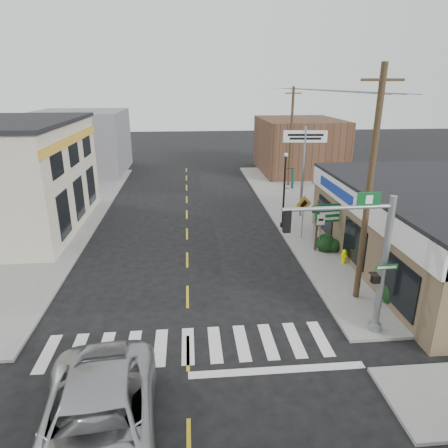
{
  "coord_description": "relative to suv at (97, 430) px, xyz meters",
  "views": [
    {
      "loc": [
        0.21,
        -12.0,
        9.12
      ],
      "look_at": [
        1.82,
        5.78,
        2.8
      ],
      "focal_mm": 32.0,
      "sensor_mm": 36.0,
      "label": 1
    }
  ],
  "objects": [
    {
      "name": "ground",
      "position": [
        2.28,
        4.03,
        -0.91
      ],
      "size": [
        140.0,
        140.0,
        0.0
      ],
      "primitive_type": "plane",
      "color": "black",
      "rests_on": "ground"
    },
    {
      "name": "lamp_post",
      "position": [
        8.64,
        16.41,
        2.07
      ],
      "size": [
        0.64,
        0.5,
        4.9
      ],
      "rotation": [
        0.0,
        0.0,
        -0.17
      ],
      "color": "black",
      "rests_on": "sidewalk_right"
    },
    {
      "name": "utility_pole_far",
      "position": [
        11.78,
        27.71,
        3.7
      ],
      "size": [
        1.52,
        0.23,
        8.73
      ],
      "rotation": [
        0.0,
        0.0,
        0.11
      ],
      "color": "#493325",
      "rests_on": "sidewalk_right"
    },
    {
      "name": "traffic_signal_pole",
      "position": [
        8.83,
        4.63,
        2.51
      ],
      "size": [
        4.34,
        0.36,
        5.5
      ],
      "rotation": [
        0.0,
        0.0,
        0.03
      ],
      "color": "gray",
      "rests_on": "sidewalk_right"
    },
    {
      "name": "shrub_back",
      "position": [
        10.12,
        12.4,
        -0.37
      ],
      "size": [
        1.1,
        1.1,
        0.83
      ],
      "primitive_type": "ellipsoid",
      "color": "black",
      "rests_on": "sidewalk_right"
    },
    {
      "name": "bare_tree",
      "position": [
        12.78,
        9.54,
        2.97
      ],
      "size": [
        2.38,
        2.38,
        4.76
      ],
      "rotation": [
        0.0,
        0.0,
        -0.39
      ],
      "color": "black",
      "rests_on": "sidewalk_right"
    },
    {
      "name": "sidewalk_right",
      "position": [
        11.28,
        17.03,
        -0.84
      ],
      "size": [
        6.0,
        38.0,
        0.13
      ],
      "primitive_type": "cube",
      "color": "gray",
      "rests_on": "ground"
    },
    {
      "name": "fire_hydrant",
      "position": [
        10.54,
        10.62,
        -0.37
      ],
      "size": [
        0.24,
        0.24,
        0.75
      ],
      "rotation": [
        0.0,
        0.0,
        0.37
      ],
      "color": "#E9E600",
      "rests_on": "sidewalk_right"
    },
    {
      "name": "suv",
      "position": [
        0.0,
        0.0,
        0.0
      ],
      "size": [
        3.63,
        6.8,
        1.82
      ],
      "primitive_type": "imported",
      "rotation": [
        0.0,
        0.0,
        0.1
      ],
      "color": "#AAACAF",
      "rests_on": "ground"
    },
    {
      "name": "bldg_distant_right",
      "position": [
        14.28,
        34.03,
        1.89
      ],
      "size": [
        8.0,
        10.0,
        5.6
      ],
      "primitive_type": "cube",
      "color": "brown",
      "rests_on": "ground"
    },
    {
      "name": "center_line",
      "position": [
        2.28,
        12.03,
        -0.9
      ],
      "size": [
        0.12,
        56.0,
        0.01
      ],
      "primitive_type": "cube",
      "color": "gold",
      "rests_on": "ground"
    },
    {
      "name": "bldg_distant_left",
      "position": [
        -8.72,
        36.03,
        2.29
      ],
      "size": [
        9.0,
        10.0,
        6.4
      ],
      "primitive_type": "cube",
      "color": "slate",
      "rests_on": "ground"
    },
    {
      "name": "shrub_front",
      "position": [
        11.25,
        6.42,
        -0.29
      ],
      "size": [
        1.3,
        1.3,
        0.97
      ],
      "primitive_type": "ellipsoid",
      "color": "#16381B",
      "rests_on": "sidewalk_right"
    },
    {
      "name": "crosswalk",
      "position": [
        2.28,
        4.43,
        -0.9
      ],
      "size": [
        11.0,
        2.2,
        0.01
      ],
      "primitive_type": "cube",
      "color": "silver",
      "rests_on": "ground"
    },
    {
      "name": "utility_pole_near",
      "position": [
        9.78,
        7.15,
        4.21
      ],
      "size": [
        1.69,
        0.25,
        9.74
      ],
      "rotation": [
        0.0,
        0.0,
        0.04
      ],
      "color": "#402B1C",
      "rests_on": "sidewalk_right"
    },
    {
      "name": "guide_sign",
      "position": [
        10.25,
        12.4,
        1.12
      ],
      "size": [
        1.69,
        0.14,
        2.96
      ],
      "rotation": [
        0.0,
        0.0,
        0.11
      ],
      "color": "#453420",
      "rests_on": "sidewalk_right"
    },
    {
      "name": "sidewalk_left",
      "position": [
        -6.72,
        17.03,
        -0.84
      ],
      "size": [
        6.0,
        38.0,
        0.13
      ],
      "primitive_type": "cube",
      "color": "gray",
      "rests_on": "ground"
    },
    {
      "name": "dance_center_sign",
      "position": [
        10.41,
        18.69,
        3.98
      ],
      "size": [
        2.95,
        0.18,
        6.27
      ],
      "rotation": [
        0.0,
        0.0,
        -0.1
      ],
      "color": "gray",
      "rests_on": "sidewalk_right"
    },
    {
      "name": "ped_crossing_sign",
      "position": [
        9.27,
        14.25,
        1.09
      ],
      "size": [
        1.06,
        0.07,
        2.73
      ],
      "rotation": [
        0.0,
        0.0,
        0.31
      ],
      "color": "gray",
      "rests_on": "sidewalk_right"
    }
  ]
}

